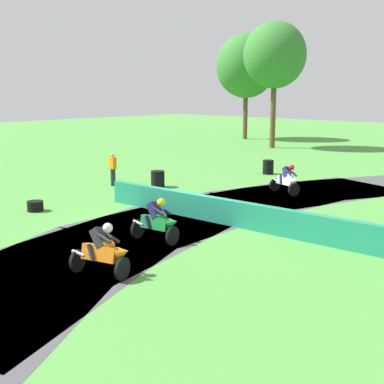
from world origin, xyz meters
The scene contains 12 objects.
ground_plane centered at (0.00, 0.00, 0.00)m, with size 120.00×120.00×0.00m, color #4C933D.
track_asphalt centered at (1.26, 0.06, 0.00)m, with size 10.30×30.79×0.01m.
safety_barrier centered at (5.38, 0.25, 0.45)m, with size 0.30×18.75×0.90m, color #1E8466.
motorcycle_lead_white centered at (0.31, 6.28, 0.64)m, with size 1.73×1.18×1.43m.
motorcycle_chase_green centered at (1.60, -3.04, 0.66)m, with size 1.67×0.90×1.43m.
motorcycle_trailing_orange centered at (2.80, -6.05, 0.65)m, with size 1.68×1.13×1.43m.
tire_stack_near centered at (-3.55, 10.28, 0.40)m, with size 0.61×0.61×0.80m.
tire_stack_mid_a centered at (-5.18, 3.28, 0.40)m, with size 0.67×0.67×0.80m.
tire_stack_mid_b centered at (-4.95, -3.52, 0.20)m, with size 0.63×0.63×0.40m.
track_marshal centered at (-7.06, 2.00, 0.82)m, with size 0.34×0.24×1.63m.
tree_far_left centered at (-11.16, 21.69, 7.39)m, with size 5.02×5.02×10.06m.
tree_far_right centered at (-17.61, 26.41, 6.90)m, with size 5.72×5.72×9.92m.
Camera 1 is at (13.09, -13.65, 4.68)m, focal length 48.19 mm.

